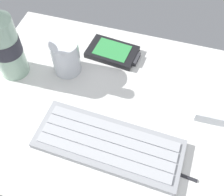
% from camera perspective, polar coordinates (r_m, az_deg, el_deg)
% --- Properties ---
extents(ground_plane, '(0.64, 0.48, 0.03)m').
position_cam_1_polar(ground_plane, '(0.61, -0.06, -2.30)').
color(ground_plane, silver).
extents(keyboard, '(0.29, 0.12, 0.02)m').
position_cam_1_polar(keyboard, '(0.55, -0.72, -9.38)').
color(keyboard, '#93969B').
rests_on(keyboard, ground_plane).
extents(handheld_device, '(0.13, 0.09, 0.02)m').
position_cam_1_polar(handheld_device, '(0.70, 0.17, 9.41)').
color(handheld_device, black).
rests_on(handheld_device, ground_plane).
extents(juice_cup, '(0.06, 0.06, 0.09)m').
position_cam_1_polar(juice_cup, '(0.65, -9.41, 8.10)').
color(juice_cup, silver).
rests_on(juice_cup, ground_plane).
extents(water_bottle, '(0.07, 0.07, 0.21)m').
position_cam_1_polar(water_bottle, '(0.64, -21.29, 10.53)').
color(water_bottle, '#9EC1A8').
rests_on(water_bottle, ground_plane).
extents(charger_block, '(0.07, 0.06, 0.02)m').
position_cam_1_polar(charger_block, '(0.62, 19.89, -2.38)').
color(charger_block, silver).
rests_on(charger_block, ground_plane).
extents(stylus_pen, '(0.10, 0.02, 0.01)m').
position_cam_1_polar(stylus_pen, '(0.55, 12.26, -14.43)').
color(stylus_pen, '#26262B').
rests_on(stylus_pen, ground_plane).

